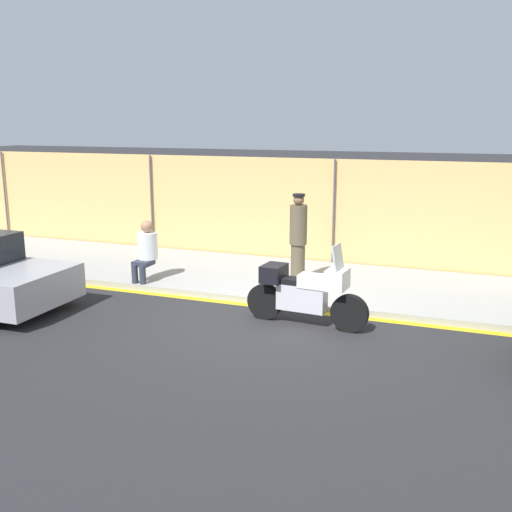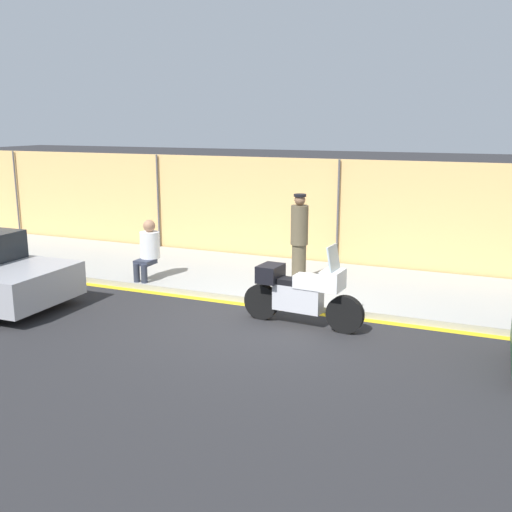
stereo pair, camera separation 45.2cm
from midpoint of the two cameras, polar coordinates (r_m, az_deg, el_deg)
name	(u,v)px [view 2 (the right image)]	position (r m, az deg, el deg)	size (l,w,h in m)	color
ground_plane	(266,325)	(10.46, 2.22, -6.59)	(120.00, 120.00, 0.00)	#262628
sidewalk	(314,283)	(12.94, 6.59, -2.56)	(36.79, 3.47, 0.13)	#9E9E99
curb_paint_stripe	(285,310)	(11.29, 3.91, -5.12)	(36.79, 0.18, 0.01)	gold
storefront_fence	(339,214)	(14.41, 8.79, 3.95)	(34.95, 0.17, 2.59)	#E5B26B
motorcycle	(301,292)	(10.31, 5.56, -3.47)	(2.20, 0.61, 1.47)	black
officer_standing	(299,237)	(12.50, 5.18, 1.77)	(0.36, 0.36, 1.87)	brown
person_seated_on_curb	(148,247)	(12.97, -9.23, 0.85)	(0.42, 0.68, 1.28)	#2D3342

